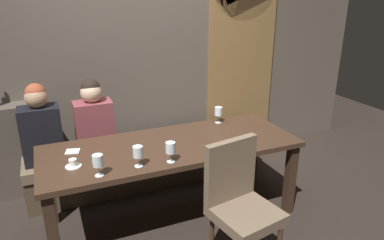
# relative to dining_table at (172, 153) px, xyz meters

# --- Properties ---
(ground) EXTENTS (9.00, 9.00, 0.00)m
(ground) POSITION_rel_dining_table_xyz_m (0.00, 0.00, -0.65)
(ground) COLOR black
(back_wall_tiled) EXTENTS (6.00, 0.12, 3.00)m
(back_wall_tiled) POSITION_rel_dining_table_xyz_m (0.00, 1.22, 0.85)
(back_wall_tiled) COLOR brown
(back_wall_tiled) RESTS_ON ground
(arched_door) EXTENTS (0.90, 0.05, 2.55)m
(arched_door) POSITION_rel_dining_table_xyz_m (1.35, 1.15, 0.71)
(arched_door) COLOR olive
(arched_door) RESTS_ON ground
(dining_table) EXTENTS (2.20, 0.84, 0.74)m
(dining_table) POSITION_rel_dining_table_xyz_m (0.00, 0.00, 0.00)
(dining_table) COLOR #342217
(dining_table) RESTS_ON ground
(banquette_bench) EXTENTS (2.50, 0.44, 0.45)m
(banquette_bench) POSITION_rel_dining_table_xyz_m (0.00, 0.70, -0.42)
(banquette_bench) COLOR #4A3C2E
(banquette_bench) RESTS_ON ground
(chair_near_side) EXTENTS (0.51, 0.51, 0.98)m
(chair_near_side) POSITION_rel_dining_table_xyz_m (0.26, -0.72, -0.09)
(chair_near_side) COLOR #3D281C
(chair_near_side) RESTS_ON ground
(diner_redhead) EXTENTS (0.36, 0.24, 0.76)m
(diner_redhead) POSITION_rel_dining_table_xyz_m (-1.03, 0.71, 0.16)
(diner_redhead) COLOR black
(diner_redhead) RESTS_ON banquette_bench
(diner_bearded) EXTENTS (0.36, 0.24, 0.76)m
(diner_bearded) POSITION_rel_dining_table_xyz_m (-0.55, 0.71, 0.16)
(diner_bearded) COLOR brown
(diner_bearded) RESTS_ON banquette_bench
(wine_glass_end_left) EXTENTS (0.08, 0.08, 0.16)m
(wine_glass_end_left) POSITION_rel_dining_table_xyz_m (-0.12, -0.32, 0.20)
(wine_glass_end_left) COLOR silver
(wine_glass_end_left) RESTS_ON dining_table
(wine_glass_near_left) EXTENTS (0.08, 0.08, 0.16)m
(wine_glass_near_left) POSITION_rel_dining_table_xyz_m (-0.37, -0.29, 0.20)
(wine_glass_near_left) COLOR silver
(wine_glass_near_left) RESTS_ON dining_table
(wine_glass_near_right) EXTENTS (0.08, 0.08, 0.16)m
(wine_glass_near_right) POSITION_rel_dining_table_xyz_m (0.61, 0.31, 0.20)
(wine_glass_near_right) COLOR silver
(wine_glass_near_right) RESTS_ON dining_table
(wine_glass_far_left) EXTENTS (0.08, 0.08, 0.16)m
(wine_glass_far_left) POSITION_rel_dining_table_xyz_m (-0.67, -0.32, 0.20)
(wine_glass_far_left) COLOR silver
(wine_glass_far_left) RESTS_ON dining_table
(espresso_cup) EXTENTS (0.12, 0.12, 0.06)m
(espresso_cup) POSITION_rel_dining_table_xyz_m (-0.82, -0.10, 0.11)
(espresso_cup) COLOR white
(espresso_cup) RESTS_ON dining_table
(folded_napkin) EXTENTS (0.13, 0.12, 0.01)m
(folded_napkin) POSITION_rel_dining_table_xyz_m (-0.80, 0.17, 0.09)
(folded_napkin) COLOR silver
(folded_napkin) RESTS_ON dining_table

